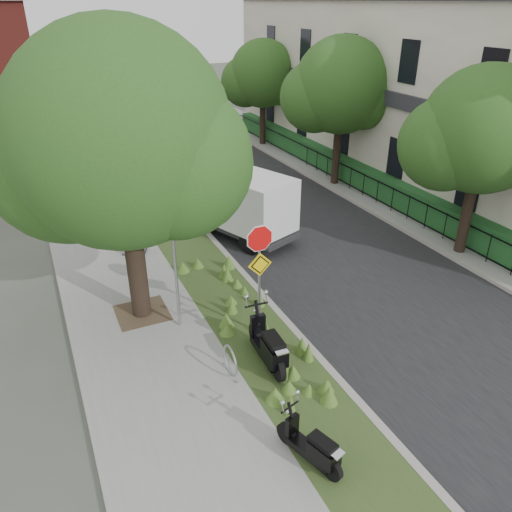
{
  "coord_description": "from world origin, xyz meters",
  "views": [
    {
      "loc": [
        -6.01,
        -9.17,
        7.98
      ],
      "look_at": [
        -0.59,
        2.54,
        1.3
      ],
      "focal_mm": 35.0,
      "sensor_mm": 36.0,
      "label": 1
    }
  ],
  "objects_px": {
    "scooter_near": "(316,451)",
    "utility_cabinet": "(133,239)",
    "sign_assembly": "(260,259)",
    "box_truck": "(240,201)",
    "scooter_far": "(270,351)"
  },
  "relations": [
    {
      "from": "scooter_near",
      "to": "utility_cabinet",
      "type": "distance_m",
      "value": 10.38
    },
    {
      "from": "scooter_near",
      "to": "utility_cabinet",
      "type": "height_order",
      "value": "utility_cabinet"
    },
    {
      "from": "scooter_near",
      "to": "sign_assembly",
      "type": "bearing_deg",
      "value": 78.78
    },
    {
      "from": "box_truck",
      "to": "utility_cabinet",
      "type": "relative_size",
      "value": 4.78
    },
    {
      "from": "sign_assembly",
      "to": "utility_cabinet",
      "type": "height_order",
      "value": "sign_assembly"
    },
    {
      "from": "sign_assembly",
      "to": "scooter_near",
      "type": "distance_m",
      "value": 4.72
    },
    {
      "from": "sign_assembly",
      "to": "scooter_far",
      "type": "height_order",
      "value": "sign_assembly"
    },
    {
      "from": "sign_assembly",
      "to": "utility_cabinet",
      "type": "xyz_separation_m",
      "value": [
        -1.94,
        6.06,
        -1.71
      ]
    },
    {
      "from": "scooter_far",
      "to": "scooter_near",
      "type": "bearing_deg",
      "value": -99.6
    },
    {
      "from": "sign_assembly",
      "to": "scooter_far",
      "type": "distance_m",
      "value": 2.23
    },
    {
      "from": "box_truck",
      "to": "sign_assembly",
      "type": "bearing_deg",
      "value": -108.67
    },
    {
      "from": "box_truck",
      "to": "scooter_near",
      "type": "bearing_deg",
      "value": -105.65
    },
    {
      "from": "sign_assembly",
      "to": "scooter_near",
      "type": "xyz_separation_m",
      "value": [
        -0.85,
        -4.26,
        -1.84
      ]
    },
    {
      "from": "scooter_near",
      "to": "scooter_far",
      "type": "height_order",
      "value": "scooter_far"
    },
    {
      "from": "utility_cabinet",
      "to": "scooter_near",
      "type": "bearing_deg",
      "value": -83.92
    }
  ]
}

